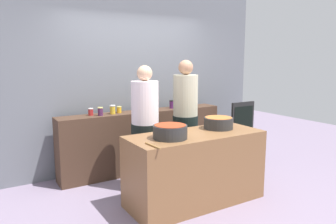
{
  "coord_description": "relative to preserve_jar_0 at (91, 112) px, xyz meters",
  "views": [
    {
      "loc": [
        -2.29,
        -3.42,
        1.78
      ],
      "look_at": [
        0.0,
        0.35,
        1.05
      ],
      "focal_mm": 34.79,
      "sensor_mm": 36.0,
      "label": 1
    }
  ],
  "objects": [
    {
      "name": "preserve_jar_1",
      "position": [
        0.11,
        -0.09,
        0.01
      ],
      "size": [
        0.08,
        0.08,
        0.12
      ],
      "color": "#4E254D",
      "rests_on": "display_shelf"
    },
    {
      "name": "preserve_jar_3",
      "position": [
        0.44,
        -0.01,
        -0.0
      ],
      "size": [
        0.07,
        0.07,
        0.1
      ],
      "color": "gold",
      "rests_on": "display_shelf"
    },
    {
      "name": "cooking_pot_left",
      "position": [
        0.44,
        -1.48,
        -0.06
      ],
      "size": [
        0.39,
        0.39,
        0.16
      ],
      "color": "#2D2D2D",
      "rests_on": "prep_table"
    },
    {
      "name": "cook_in_cap",
      "position": [
        1.18,
        -0.71,
        -0.22
      ],
      "size": [
        0.37,
        0.37,
        1.76
      ],
      "color": "black",
      "rests_on": "ground"
    },
    {
      "name": "wooden_spoon",
      "position": [
        0.11,
        -1.68,
        -0.13
      ],
      "size": [
        0.04,
        0.29,
        0.02
      ],
      "primitive_type": "cylinder",
      "rotation": [
        1.57,
        0.0,
        0.07
      ],
      "color": "#9E703D",
      "rests_on": "prep_table"
    },
    {
      "name": "display_shelf",
      "position": [
        0.83,
        -0.04,
        -0.53
      ],
      "size": [
        2.7,
        0.36,
        0.96
      ],
      "primitive_type": "cube",
      "color": "#462F22",
      "rests_on": "ground"
    },
    {
      "name": "cooking_pot_center",
      "position": [
        1.26,
        -1.36,
        -0.06
      ],
      "size": [
        0.38,
        0.38,
        0.15
      ],
      "color": "#2D2D2D",
      "rests_on": "prep_table"
    },
    {
      "name": "storefront_wall",
      "position": [
        0.83,
        0.31,
        0.49
      ],
      "size": [
        4.8,
        0.12,
        3.0
      ],
      "primitive_type": "cube",
      "color": "slate",
      "rests_on": "ground"
    },
    {
      "name": "ground",
      "position": [
        0.83,
        -1.14,
        -1.01
      ],
      "size": [
        12.0,
        12.0,
        0.0
      ],
      "primitive_type": "plane",
      "color": "gray"
    },
    {
      "name": "preserve_jar_8",
      "position": [
        1.47,
        -0.03,
        0.02
      ],
      "size": [
        0.07,
        0.07,
        0.14
      ],
      "color": "gold",
      "rests_on": "display_shelf"
    },
    {
      "name": "preserve_jar_6",
      "position": [
        1.09,
        0.0,
        0.02
      ],
      "size": [
        0.07,
        0.07,
        0.14
      ],
      "color": "#441360",
      "rests_on": "display_shelf"
    },
    {
      "name": "preserve_jar_5",
      "position": [
        0.89,
        -0.02,
        0.01
      ],
      "size": [
        0.07,
        0.07,
        0.12
      ],
      "color": "olive",
      "rests_on": "display_shelf"
    },
    {
      "name": "chalkboard_sign",
      "position": [
        2.51,
        -0.51,
        -0.49
      ],
      "size": [
        0.49,
        0.05,
        1.04
      ],
      "color": "black",
      "rests_on": "ground"
    },
    {
      "name": "preserve_jar_4",
      "position": [
        0.78,
        -0.06,
        -0.0
      ],
      "size": [
        0.07,
        0.07,
        0.1
      ],
      "color": "#B33C0C",
      "rests_on": "display_shelf"
    },
    {
      "name": "preserve_jar_0",
      "position": [
        0.0,
        0.0,
        0.0
      ],
      "size": [
        0.08,
        0.08,
        0.11
      ],
      "color": "#AA2727",
      "rests_on": "display_shelf"
    },
    {
      "name": "preserve_jar_9",
      "position": [
        1.82,
        -0.08,
        0.01
      ],
      "size": [
        0.07,
        0.07,
        0.13
      ],
      "color": "olive",
      "rests_on": "display_shelf"
    },
    {
      "name": "cook_with_tongs",
      "position": [
        0.49,
        -0.76,
        -0.25
      ],
      "size": [
        0.38,
        0.38,
        1.69
      ],
      "color": "black",
      "rests_on": "ground"
    },
    {
      "name": "prep_table",
      "position": [
        0.83,
        -1.44,
        -0.57
      ],
      "size": [
        1.7,
        0.7,
        0.88
      ],
      "primitive_type": "cube",
      "color": "brown",
      "rests_on": "ground"
    },
    {
      "name": "preserve_jar_7",
      "position": [
        1.36,
        -0.04,
        0.01
      ],
      "size": [
        0.08,
        0.08,
        0.13
      ],
      "color": "#52235B",
      "rests_on": "display_shelf"
    },
    {
      "name": "preserve_jar_2",
      "position": [
        0.32,
        -0.05,
        0.01
      ],
      "size": [
        0.08,
        0.08,
        0.13
      ],
      "color": "gold",
      "rests_on": "display_shelf"
    }
  ]
}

